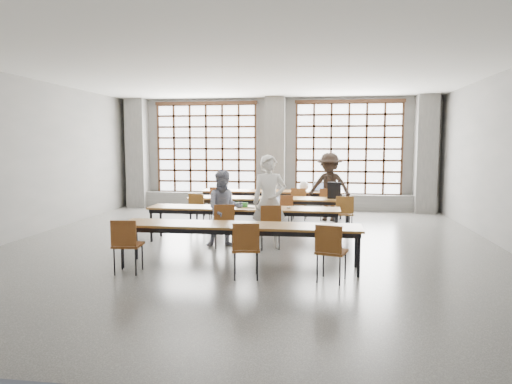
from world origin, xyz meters
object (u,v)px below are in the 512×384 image
mouse (289,207)px  desk_row_c (244,210)px  chair_mid_left (199,208)px  chair_mid_right (344,210)px  chair_mid_centre (283,209)px  desk_row_b (269,200)px  backpack (334,190)px  green_box (242,205)px  chair_back_left (219,199)px  phone (251,208)px  desk_row_a (272,193)px  chair_near_right (330,247)px  laptop_front (271,204)px  chair_back_mid (299,201)px  red_pouch (128,242)px  plastic_bag (304,186)px  student_back (329,187)px  chair_front_right (270,222)px  chair_near_left (126,241)px  laptop_back (320,189)px  chair_front_left (224,221)px  chair_near_mid (246,244)px  chair_back_right (328,201)px  student_female (225,209)px  desk_row_d (239,228)px  student_male (269,202)px

mouse → desk_row_c: bearing=178.8°
chair_mid_left → chair_mid_right: 3.43m
chair_mid_left → chair_mid_centre: same height
desk_row_b → backpack: 1.62m
chair_mid_right → green_box: size_ratio=3.52×
chair_back_left → phone: chair_back_left is taller
desk_row_a → chair_near_right: bearing=-76.1°
phone → desk_row_a: bearing=89.3°
laptop_front → phone: size_ratio=3.04×
chair_back_mid → chair_mid_right: bearing=-56.8°
chair_mid_left → red_pouch: 3.75m
chair_mid_right → green_box: (-2.18, -1.10, 0.24)m
chair_mid_left → plastic_bag: bearing=44.5°
desk_row_c → student_back: (1.83, 3.01, 0.24)m
chair_back_left → laptop_front: size_ratio=2.23×
mouse → green_box: size_ratio=0.39×
desk_row_b → chair_front_right: size_ratio=4.55×
chair_back_left → chair_near_left: size_ratio=1.00×
desk_row_b → laptop_back: laptop_back is taller
chair_mid_right → chair_front_left: same height
laptop_front → plastic_bag: bearing=80.6°
chair_near_mid → laptop_front: bearing=88.5°
desk_row_b → laptop_front: (0.23, -1.70, 0.13)m
desk_row_a → chair_front_right: chair_front_right is taller
chair_back_right → chair_front_right: same height
chair_back_left → chair_mid_centre: 2.57m
chair_front_right → mouse: size_ratio=8.98×
student_female → red_pouch: student_female is taller
chair_front_left → chair_front_right: size_ratio=1.00×
laptop_back → phone: bearing=-110.5°
chair_mid_right → phone: chair_mid_right is taller
chair_mid_centre → green_box: 1.38m
chair_back_left → chair_back_mid: (2.21, -0.00, 0.00)m
plastic_bag → desk_row_d: bearing=-98.7°
chair_front_left → red_pouch: bearing=-120.7°
chair_back_right → backpack: bearing=-83.2°
student_male → chair_back_right: bearing=56.1°
desk_row_c → backpack: 2.69m
desk_row_d → phone: 1.91m
chair_near_left → mouse: 3.54m
chair_back_right → chair_near_left: same height
desk_row_a → desk_row_c: 3.52m
chair_front_right → chair_mid_centre: bearing=86.2°
chair_back_left → mouse: size_ratio=8.98×
desk_row_c → chair_near_left: chair_near_left is taller
chair_front_right → chair_near_mid: same height
chair_front_right → student_female: (-0.92, 0.13, 0.23)m
chair_near_right → green_box: chair_near_right is taller
desk_row_d → chair_near_mid: bearing=-71.2°
chair_near_mid → chair_near_left: bearing=-180.0°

